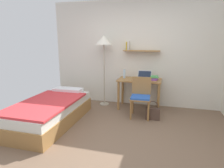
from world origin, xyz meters
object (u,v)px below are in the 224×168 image
(book_stack, at_px, (154,78))
(handbag, at_px, (153,113))
(standing_lamp, at_px, (104,44))
(bed, at_px, (51,112))
(desk_chair, at_px, (141,95))
(water_bottle, at_px, (124,74))
(laptop, at_px, (144,77))
(desk, at_px, (139,85))

(book_stack, distance_m, handbag, 0.91)
(book_stack, bearing_deg, handbag, -87.01)
(standing_lamp, bearing_deg, bed, -116.96)
(standing_lamp, bearing_deg, desk_chair, -28.67)
(book_stack, relative_size, handbag, 0.65)
(water_bottle, relative_size, handbag, 0.54)
(laptop, relative_size, book_stack, 1.28)
(bed, bearing_deg, water_bottle, 48.66)
(desk, distance_m, laptop, 0.22)
(laptop, height_order, handbag, laptop)
(laptop, bearing_deg, desk, -158.99)
(laptop, relative_size, handbag, 0.84)
(desk_chair, relative_size, standing_lamp, 0.49)
(water_bottle, bearing_deg, handbag, -41.62)
(desk_chair, xyz_separation_m, standing_lamp, (-1.00, 0.54, 1.08))
(water_bottle, bearing_deg, laptop, -1.04)
(book_stack, bearing_deg, water_bottle, 178.64)
(desk_chair, relative_size, handbag, 2.12)
(bed, relative_size, book_stack, 7.36)
(desk, relative_size, handbag, 2.53)
(bed, distance_m, handbag, 2.09)
(water_bottle, xyz_separation_m, book_stack, (0.72, -0.02, -0.06))
(desk_chair, distance_m, handbag, 0.45)
(water_bottle, bearing_deg, book_stack, -1.36)
(desk_chair, height_order, standing_lamp, standing_lamp)
(desk_chair, bearing_deg, bed, -154.06)
(desk, bearing_deg, bed, -140.24)
(standing_lamp, xyz_separation_m, handbag, (1.27, -0.66, -1.41))
(book_stack, xyz_separation_m, handbag, (0.03, -0.65, -0.63))
(bed, relative_size, standing_lamp, 1.10)
(laptop, height_order, water_bottle, water_bottle)
(bed, xyz_separation_m, standing_lamp, (0.70, 1.37, 1.31))
(bed, bearing_deg, desk, 39.76)
(water_bottle, height_order, book_stack, water_bottle)
(desk_chair, relative_size, laptop, 2.53)
(laptop, bearing_deg, bed, -141.21)
(desk, height_order, standing_lamp, standing_lamp)
(handbag, bearing_deg, desk_chair, 157.71)
(desk, distance_m, handbag, 0.85)
(standing_lamp, relative_size, laptop, 5.20)
(desk, relative_size, desk_chair, 1.19)
(standing_lamp, relative_size, water_bottle, 8.05)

